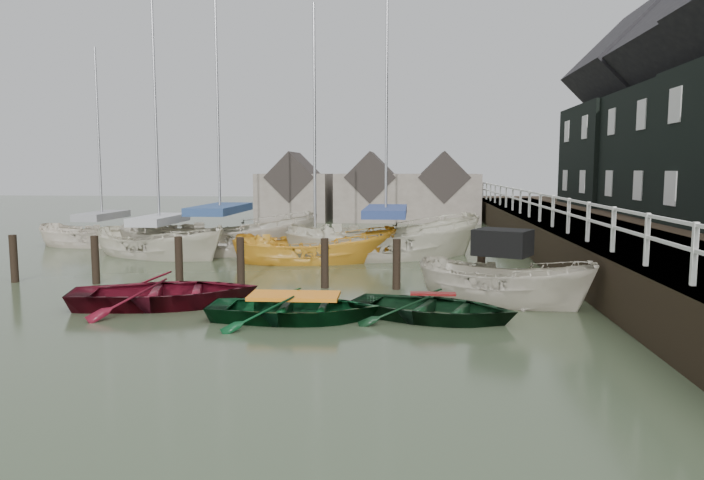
# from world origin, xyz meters

# --- Properties ---
(ground) EXTENTS (120.00, 120.00, 0.00)m
(ground) POSITION_xyz_m (0.00, 0.00, 0.00)
(ground) COLOR #333C26
(ground) RESTS_ON ground
(pier) EXTENTS (3.04, 32.00, 2.70)m
(pier) POSITION_xyz_m (9.48, 10.00, 0.71)
(pier) COLOR black
(pier) RESTS_ON ground
(mooring_pilings) EXTENTS (13.72, 0.22, 1.80)m
(mooring_pilings) POSITION_xyz_m (-1.11, 3.00, 0.50)
(mooring_pilings) COLOR black
(mooring_pilings) RESTS_ON ground
(far_sheds) EXTENTS (14.00, 4.08, 4.39)m
(far_sheds) POSITION_xyz_m (0.83, 26.00, 1.86)
(far_sheds) COLOR #665B51
(far_sheds) RESTS_ON ground
(rowboat_red) EXTENTS (5.14, 4.27, 0.92)m
(rowboat_red) POSITION_xyz_m (-2.33, 0.37, 0.00)
(rowboat_red) COLOR #4F0B17
(rowboat_red) RESTS_ON ground
(rowboat_green) EXTENTS (3.87, 2.82, 0.79)m
(rowboat_green) POSITION_xyz_m (1.05, -0.75, 0.00)
(rowboat_green) COLOR black
(rowboat_green) RESTS_ON ground
(rowboat_dkgreen) EXTENTS (4.34, 3.67, 0.77)m
(rowboat_dkgreen) POSITION_xyz_m (4.10, -0.38, 0.00)
(rowboat_dkgreen) COLOR black
(rowboat_dkgreen) RESTS_ON ground
(motorboat) EXTENTS (4.79, 3.53, 2.69)m
(motorboat) POSITION_xyz_m (5.87, 1.47, 0.09)
(motorboat) COLOR #BCB5A1
(motorboat) RESTS_ON ground
(sailboat_a) EXTENTS (6.46, 4.45, 11.22)m
(sailboat_a) POSITION_xyz_m (-5.91, 8.66, 0.07)
(sailboat_a) COLOR beige
(sailboat_a) RESTS_ON ground
(sailboat_b) EXTENTS (8.11, 4.54, 11.61)m
(sailboat_b) POSITION_xyz_m (-3.90, 9.80, 0.06)
(sailboat_b) COLOR #BAB29F
(sailboat_b) RESTS_ON ground
(sailboat_c) EXTENTS (6.18, 3.24, 10.13)m
(sailboat_c) POSITION_xyz_m (0.16, 7.93, 0.01)
(sailboat_c) COLOR gold
(sailboat_c) RESTS_ON ground
(sailboat_d) EXTENTS (8.14, 5.37, 12.93)m
(sailboat_d) POSITION_xyz_m (2.63, 9.26, 0.06)
(sailboat_d) COLOR beige
(sailboat_d) RESTS_ON ground
(sailboat_e) EXTENTS (5.67, 2.25, 9.46)m
(sailboat_e) POSITION_xyz_m (-9.69, 11.60, 0.06)
(sailboat_e) COLOR beige
(sailboat_e) RESTS_ON ground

